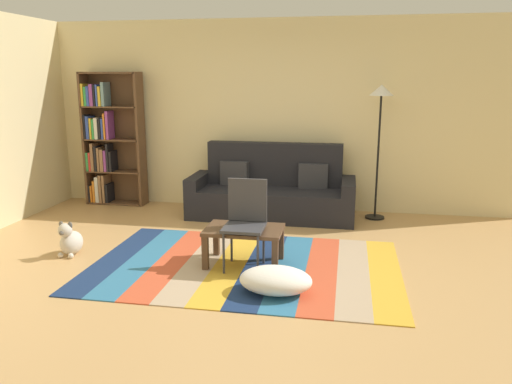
% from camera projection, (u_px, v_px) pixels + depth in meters
% --- Properties ---
extents(ground_plane, '(14.00, 14.00, 0.00)m').
position_uv_depth(ground_plane, '(244.00, 269.00, 5.09)').
color(ground_plane, tan).
extents(back_wall, '(6.80, 0.10, 2.70)m').
position_uv_depth(back_wall, '(280.00, 116.00, 7.23)').
color(back_wall, beige).
rests_on(back_wall, ground_plane).
extents(rug, '(3.13, 2.07, 0.01)m').
position_uv_depth(rug, '(245.00, 266.00, 5.16)').
color(rug, navy).
rests_on(rug, ground_plane).
extents(couch, '(2.26, 0.80, 1.00)m').
position_uv_depth(couch, '(272.00, 192.00, 6.96)').
color(couch, black).
rests_on(couch, ground_plane).
extents(bookshelf, '(0.90, 0.28, 1.97)m').
position_uv_depth(bookshelf, '(107.00, 141.00, 7.54)').
color(bookshelf, brown).
rests_on(bookshelf, ground_plane).
extents(coffee_table, '(0.79, 0.51, 0.39)m').
position_uv_depth(coffee_table, '(244.00, 234.00, 5.14)').
color(coffee_table, '#513826').
rests_on(coffee_table, rug).
extents(pouf, '(0.66, 0.47, 0.23)m').
position_uv_depth(pouf, '(276.00, 280.00, 4.49)').
color(pouf, white).
rests_on(pouf, rug).
extents(dog, '(0.22, 0.35, 0.40)m').
position_uv_depth(dog, '(70.00, 241.00, 5.47)').
color(dog, beige).
rests_on(dog, ground_plane).
extents(standing_lamp, '(0.32, 0.32, 1.80)m').
position_uv_depth(standing_lamp, '(381.00, 108.00, 6.58)').
color(standing_lamp, black).
rests_on(standing_lamp, ground_plane).
extents(tv_remote, '(0.08, 0.16, 0.02)m').
position_uv_depth(tv_remote, '(237.00, 228.00, 5.09)').
color(tv_remote, black).
rests_on(tv_remote, coffee_table).
extents(folding_chair, '(0.40, 0.40, 0.90)m').
position_uv_depth(folding_chair, '(246.00, 216.00, 5.05)').
color(folding_chair, '#38383D').
rests_on(folding_chair, ground_plane).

